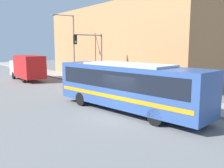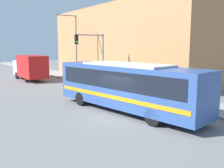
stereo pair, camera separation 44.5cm
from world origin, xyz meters
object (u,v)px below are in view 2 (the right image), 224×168
at_px(delivery_truck, 30,67).
at_px(parking_meter, 104,78).
at_px(fire_hydrant, 147,93).
at_px(street_lamp, 73,42).
at_px(city_bus, 126,84).
at_px(traffic_light_pole, 94,51).

height_order(delivery_truck, parking_meter, delivery_truck).
relative_size(fire_hydrant, street_lamp, 0.09).
xyz_separation_m(city_bus, fire_hydrant, (3.96, 2.23, -1.35)).
bearing_deg(parking_meter, street_lamp, 91.15).
xyz_separation_m(delivery_truck, parking_meter, (4.26, -10.28, -0.69)).
xyz_separation_m(traffic_light_pole, street_lamp, (0.84, 6.07, 0.95)).
xyz_separation_m(delivery_truck, street_lamp, (4.13, -3.85, 3.07)).
height_order(parking_meter, street_lamp, street_lamp).
bearing_deg(delivery_truck, fire_hydrant, -75.63).
bearing_deg(delivery_truck, city_bus, -89.08).
height_order(fire_hydrant, parking_meter, parking_meter).
distance_m(traffic_light_pole, parking_meter, 2.99).
xyz_separation_m(city_bus, delivery_truck, (-0.30, 18.87, -0.14)).
xyz_separation_m(city_bus, street_lamp, (3.83, 15.02, 2.92)).
xyz_separation_m(traffic_light_pole, parking_meter, (0.97, -0.36, -2.80)).
distance_m(fire_hydrant, parking_meter, 6.39).
bearing_deg(traffic_light_pole, delivery_truck, 108.38).
relative_size(city_bus, street_lamp, 1.47).
relative_size(city_bus, fire_hydrant, 17.27).
bearing_deg(fire_hydrant, city_bus, -150.63).
bearing_deg(parking_meter, traffic_light_pole, 159.48).
height_order(fire_hydrant, traffic_light_pole, traffic_light_pole).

